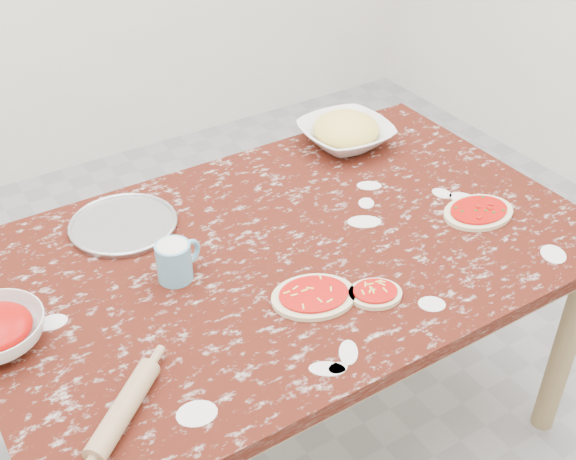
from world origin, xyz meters
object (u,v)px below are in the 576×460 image
at_px(rolling_pin, 123,409).
at_px(flour_mug, 175,260).
at_px(worktable, 288,270).
at_px(cheese_bowl, 346,135).
at_px(pizza_tray, 123,225).

bearing_deg(rolling_pin, flour_mug, 51.35).
bearing_deg(rolling_pin, worktable, 28.01).
relative_size(cheese_bowl, rolling_pin, 1.18).
bearing_deg(flour_mug, rolling_pin, -128.65).
bearing_deg(cheese_bowl, pizza_tray, -176.25).
relative_size(pizza_tray, cheese_bowl, 1.01).
relative_size(pizza_tray, flour_mug, 2.24).
xyz_separation_m(worktable, flour_mug, (-0.30, 0.04, 0.14)).
bearing_deg(pizza_tray, flour_mug, -83.47).
distance_m(cheese_bowl, flour_mug, 0.82).
height_order(worktable, rolling_pin, rolling_pin).
bearing_deg(rolling_pin, cheese_bowl, 33.10).
height_order(pizza_tray, rolling_pin, rolling_pin).
relative_size(pizza_tray, rolling_pin, 1.20).
relative_size(cheese_bowl, flour_mug, 2.21).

